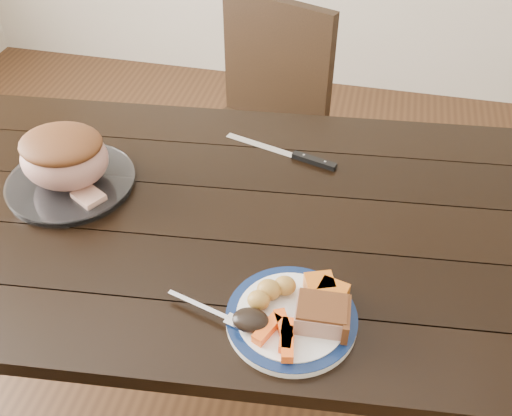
% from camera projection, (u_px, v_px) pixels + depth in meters
% --- Properties ---
extents(ground, '(4.00, 4.00, 0.00)m').
position_uv_depth(ground, '(233.00, 385.00, 1.83)').
color(ground, '#472B16').
rests_on(ground, ground).
extents(dining_table, '(1.68, 1.06, 0.75)m').
position_uv_depth(dining_table, '(226.00, 241.00, 1.40)').
color(dining_table, black).
rests_on(dining_table, ground).
extents(chair_far, '(0.54, 0.55, 0.93)m').
position_uv_depth(chair_far, '(259.00, 122.00, 2.03)').
color(chair_far, black).
rests_on(chair_far, ground).
extents(dinner_plate, '(0.25, 0.25, 0.02)m').
position_uv_depth(dinner_plate, '(291.00, 318.00, 1.10)').
color(dinner_plate, white).
rests_on(dinner_plate, dining_table).
extents(plate_rim, '(0.25, 0.25, 0.02)m').
position_uv_depth(plate_rim, '(292.00, 316.00, 1.09)').
color(plate_rim, '#0D1E45').
rests_on(plate_rim, dinner_plate).
extents(serving_platter, '(0.30, 0.30, 0.02)m').
position_uv_depth(serving_platter, '(72.00, 184.00, 1.40)').
color(serving_platter, white).
rests_on(serving_platter, dining_table).
extents(pork_slice, '(0.10, 0.08, 0.04)m').
position_uv_depth(pork_slice, '(321.00, 315.00, 1.06)').
color(pork_slice, tan).
rests_on(pork_slice, dinner_plate).
extents(roasted_potatoes, '(0.09, 0.09, 0.04)m').
position_uv_depth(roasted_potatoes, '(271.00, 292.00, 1.11)').
color(roasted_potatoes, gold).
rests_on(roasted_potatoes, dinner_plate).
extents(carrot_batons, '(0.08, 0.11, 0.02)m').
position_uv_depth(carrot_batons, '(281.00, 334.00, 1.04)').
color(carrot_batons, '#F25714').
rests_on(carrot_batons, dinner_plate).
extents(pumpkin_wedges, '(0.09, 0.07, 0.04)m').
position_uv_depth(pumpkin_wedges, '(326.00, 290.00, 1.11)').
color(pumpkin_wedges, orange).
rests_on(pumpkin_wedges, dinner_plate).
extents(dark_mushroom, '(0.07, 0.05, 0.03)m').
position_uv_depth(dark_mushroom, '(251.00, 320.00, 1.06)').
color(dark_mushroom, black).
rests_on(dark_mushroom, dinner_plate).
extents(fork, '(0.18, 0.07, 0.00)m').
position_uv_depth(fork, '(213.00, 312.00, 1.09)').
color(fork, silver).
rests_on(fork, dinner_plate).
extents(roast_joint, '(0.21, 0.18, 0.14)m').
position_uv_depth(roast_joint, '(65.00, 159.00, 1.35)').
color(roast_joint, tan).
rests_on(roast_joint, serving_platter).
extents(cut_slice, '(0.09, 0.08, 0.02)m').
position_uv_depth(cut_slice, '(89.00, 197.00, 1.34)').
color(cut_slice, tan).
rests_on(cut_slice, serving_platter).
extents(carving_knife, '(0.31, 0.11, 0.01)m').
position_uv_depth(carving_knife, '(300.00, 157.00, 1.49)').
color(carving_knife, silver).
rests_on(carving_knife, dining_table).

